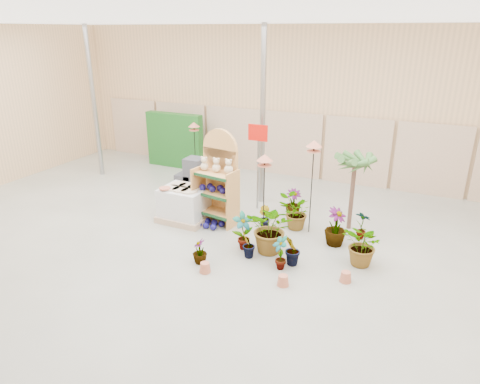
# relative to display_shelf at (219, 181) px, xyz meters

# --- Properties ---
(room) EXTENTS (15.20, 12.10, 4.70)m
(room) POSITION_rel_display_shelf_xyz_m (0.43, -0.98, 1.19)
(room) COLOR gray
(room) RESTS_ON ground
(display_shelf) EXTENTS (1.02, 0.73, 2.25)m
(display_shelf) POSITION_rel_display_shelf_xyz_m (0.00, 0.00, 0.00)
(display_shelf) COLOR #BA8244
(display_shelf) RESTS_ON ground
(teddy_bears) EXTENTS (0.83, 0.21, 0.34)m
(teddy_bears) POSITION_rel_display_shelf_xyz_m (0.02, -0.11, 0.39)
(teddy_bears) COLOR #CEB692
(teddy_bears) RESTS_ON display_shelf
(gazing_balls_shelf) EXTENTS (0.83, 0.28, 0.16)m
(gazing_balls_shelf) POSITION_rel_display_shelf_xyz_m (0.00, -0.13, -0.14)
(gazing_balls_shelf) COLOR #120F5E
(gazing_balls_shelf) RESTS_ON display_shelf
(gazing_balls_floor) EXTENTS (0.63, 0.39, 0.15)m
(gazing_balls_floor) POSITION_rel_display_shelf_xyz_m (-0.04, -0.39, -0.95)
(gazing_balls_floor) COLOR #120F5E
(gazing_balls_floor) RESTS_ON ground
(pallet_stack) EXTENTS (1.17, 0.98, 0.86)m
(pallet_stack) POSITION_rel_display_shelf_xyz_m (-0.79, -0.29, -0.61)
(pallet_stack) COLOR tan
(pallet_stack) RESTS_ON ground
(charcoal_planters) EXTENTS (0.80, 0.50, 1.00)m
(charcoal_planters) POSITION_rel_display_shelf_xyz_m (-1.64, 1.48, -0.61)
(charcoal_planters) COLOR #2E2F34
(charcoal_planters) RESTS_ON ground
(trellis_stock) EXTENTS (2.00, 0.30, 1.80)m
(trellis_stock) POSITION_rel_display_shelf_xyz_m (-3.37, 3.31, -0.13)
(trellis_stock) COLOR #185219
(trellis_stock) RESTS_ON ground
(offer_sign) EXTENTS (0.50, 0.08, 2.20)m
(offer_sign) POSITION_rel_display_shelf_xyz_m (0.53, 1.09, 0.54)
(offer_sign) COLOR gray
(offer_sign) RESTS_ON ground
(bird_table_front) EXTENTS (0.34, 0.34, 1.92)m
(bird_table_front) POSITION_rel_display_shelf_xyz_m (1.29, -0.38, 0.76)
(bird_table_front) COLOR black
(bird_table_front) RESTS_ON ground
(bird_table_right) EXTENTS (0.34, 0.34, 2.15)m
(bird_table_right) POSITION_rel_display_shelf_xyz_m (2.13, 0.33, 0.97)
(bird_table_right) COLOR black
(bird_table_right) RESTS_ON ground
(bird_table_back) EXTENTS (0.34, 0.34, 1.77)m
(bird_table_back) POSITION_rel_display_shelf_xyz_m (-2.12, 2.50, 0.61)
(bird_table_back) COLOR black
(bird_table_back) RESTS_ON ground
(palm) EXTENTS (0.70, 0.70, 1.89)m
(palm) POSITION_rel_display_shelf_xyz_m (2.92, 0.92, 0.60)
(palm) COLOR brown
(palm) RESTS_ON ground
(potted_plant_0) EXTENTS (0.52, 0.51, 0.83)m
(potted_plant_0) POSITION_rel_display_shelf_xyz_m (1.10, -1.05, -0.61)
(potted_plant_0) COLOR #39662D
(potted_plant_0) RESTS_ON ground
(potted_plant_1) EXTENTS (0.26, 0.32, 0.57)m
(potted_plant_1) POSITION_rel_display_shelf_xyz_m (1.35, -1.34, -0.74)
(potted_plant_1) COLOR #39662D
(potted_plant_1) RESTS_ON ground
(potted_plant_2) EXTENTS (0.99, 0.86, 1.08)m
(potted_plant_2) POSITION_rel_display_shelf_xyz_m (1.69, -0.91, -0.49)
(potted_plant_2) COLOR #39662D
(potted_plant_2) RESTS_ON ground
(potted_plant_3) EXTENTS (0.59, 0.59, 0.83)m
(potted_plant_3) POSITION_rel_display_shelf_xyz_m (2.81, -0.03, -0.61)
(potted_plant_3) COLOR #39662D
(potted_plant_3) RESTS_ON ground
(potted_plant_4) EXTENTS (0.42, 0.35, 0.67)m
(potted_plant_4) POSITION_rel_display_shelf_xyz_m (3.28, 0.48, -0.69)
(potted_plant_4) COLOR #39662D
(potted_plant_4) RESTS_ON ground
(potted_plant_5) EXTENTS (0.38, 0.38, 0.54)m
(potted_plant_5) POSITION_rel_display_shelf_xyz_m (1.12, 0.09, -0.75)
(potted_plant_5) COLOR #39662D
(potted_plant_5) RESTS_ON ground
(potted_plant_6) EXTENTS (0.98, 0.96, 0.82)m
(potted_plant_6) POSITION_rel_display_shelf_xyz_m (1.78, 0.34, -0.62)
(potted_plant_6) COLOR #39662D
(potted_plant_6) RESTS_ON ground
(potted_plant_7) EXTENTS (0.39, 0.39, 0.51)m
(potted_plant_7) POSITION_rel_display_shelf_xyz_m (0.56, -1.92, -0.77)
(potted_plant_7) COLOR #39662D
(potted_plant_7) RESTS_ON ground
(potted_plant_8) EXTENTS (0.43, 0.43, 0.69)m
(potted_plant_8) POSITION_rel_display_shelf_xyz_m (2.08, -1.46, -0.68)
(potted_plant_8) COLOR #39662D
(potted_plant_8) RESTS_ON ground
(potted_plant_9) EXTENTS (0.37, 0.43, 0.67)m
(potted_plant_9) POSITION_rel_display_shelf_xyz_m (2.25, -1.26, -0.69)
(potted_plant_9) COLOR #39662D
(potted_plant_9) RESTS_ON ground
(potted_plant_10) EXTENTS (1.03, 0.99, 0.87)m
(potted_plant_10) POSITION_rel_display_shelf_xyz_m (3.50, -0.66, -0.59)
(potted_plant_10) COLOR #39662D
(potted_plant_10) RESTS_ON ground
(potted_plant_11) EXTENTS (0.53, 0.53, 0.68)m
(potted_plant_11) POSITION_rel_display_shelf_xyz_m (1.50, 1.06, -0.69)
(potted_plant_11) COLOR #39662D
(potted_plant_11) RESTS_ON ground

